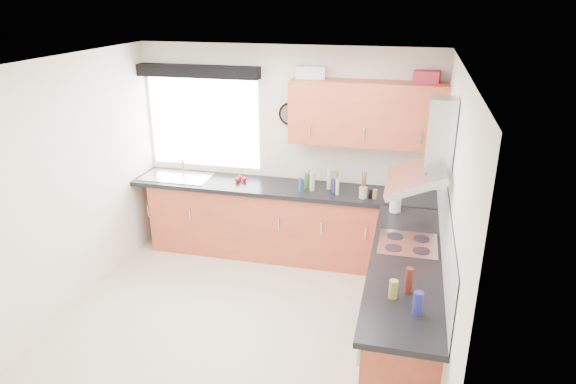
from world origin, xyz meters
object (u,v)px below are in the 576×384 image
(upper_cabinets, at_px, (367,113))
(washing_machine, at_px, (205,218))
(oven, at_px, (403,291))
(extractor_hood, at_px, (428,154))

(upper_cabinets, bearing_deg, washing_machine, -176.92)
(oven, xyz_separation_m, upper_cabinets, (-0.55, 1.32, 1.38))
(extractor_hood, bearing_deg, washing_machine, 154.86)
(upper_cabinets, xyz_separation_m, washing_machine, (-1.95, -0.10, -1.41))
(extractor_hood, bearing_deg, oven, 180.00)
(oven, relative_size, extractor_hood, 1.09)
(oven, distance_m, upper_cabinets, 1.99)
(washing_machine, bearing_deg, extractor_hood, -36.03)
(oven, xyz_separation_m, washing_machine, (-2.50, 1.22, -0.04))
(upper_cabinets, bearing_deg, extractor_hood, -63.87)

